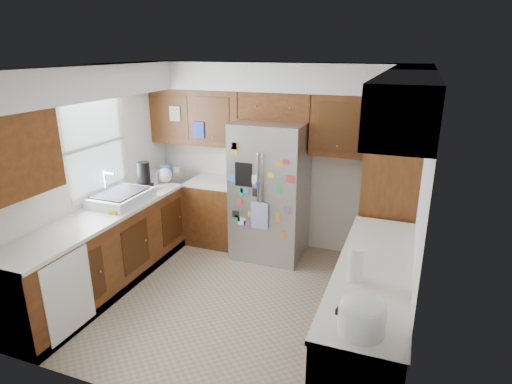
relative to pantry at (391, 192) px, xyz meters
The scene contains 12 objects.
floor 2.17m from the pantry, 142.52° to the right, with size 3.60×3.60×0.00m, color tan.
room_shell 1.94m from the pantry, 153.92° to the right, with size 3.64×3.24×2.52m.
left_counter_run 3.14m from the pantry, 158.56° to the right, with size 1.36×3.20×0.92m.
right_counter_run 1.75m from the pantry, 90.00° to the right, with size 0.63×2.25×0.92m.
pantry is the anchor object (origin of this frame).
fridge 1.51m from the pantry, behind, with size 0.90×0.79×1.80m.
bridge_cabinet 1.77m from the pantry, 169.43° to the left, with size 0.96×0.34×0.35m, color #41220C.
fridge_top_items 2.12m from the pantry, behind, with size 0.70×0.33×0.30m.
sink_assembly 3.18m from the pantry, 160.63° to the right, with size 0.52×0.72×0.37m.
left_counter_clutter 3.01m from the pantry, behind, with size 0.27×0.96×0.38m.
rice_cooker 2.53m from the pantry, 90.01° to the right, with size 0.31×0.31×0.27m.
paper_towel 1.89m from the pantry, 94.02° to the right, with size 0.13×0.13×0.28m, color white.
Camera 1 is at (1.69, -3.81, 2.67)m, focal length 30.00 mm.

